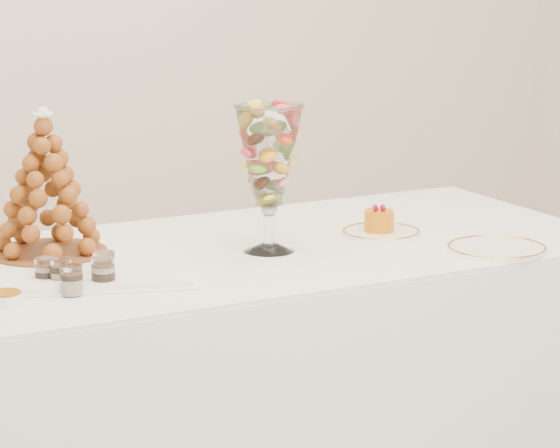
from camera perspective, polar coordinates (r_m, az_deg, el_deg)
buffet_table at (r=3.44m, az=-3.72°, el=-8.14°), size 2.20×0.89×0.84m
lace_tray at (r=3.21m, az=-9.61°, el=-1.79°), size 0.73×0.63×0.02m
macaron_vase at (r=3.30m, az=-0.48°, el=2.89°), size 0.17×0.17×0.37m
cake_plate at (r=3.54m, az=4.37°, el=-0.38°), size 0.21×0.21×0.01m
spare_plate at (r=3.40m, az=9.30°, el=-1.06°), size 0.26×0.26×0.01m
verrine_a at (r=3.07m, az=-10.07°, el=-2.04°), size 0.05×0.05×0.07m
verrine_b at (r=3.05m, az=-9.40°, el=-2.10°), size 0.06×0.06×0.07m
verrine_c at (r=3.09m, az=-7.58°, el=-1.82°), size 0.05×0.05×0.07m
verrine_d at (r=2.98m, az=-8.96°, el=-2.41°), size 0.06×0.06×0.07m
verrine_e at (r=3.03m, az=-7.61°, el=-2.10°), size 0.07×0.07×0.07m
ramekin_front at (r=2.94m, az=-11.76°, el=-3.18°), size 0.08×0.08×0.02m
croquembouche at (r=3.26m, az=-10.05°, el=1.74°), size 0.29×0.29×0.36m
mousse_cake at (r=3.53m, az=4.29°, el=0.16°), size 0.08×0.08×0.07m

